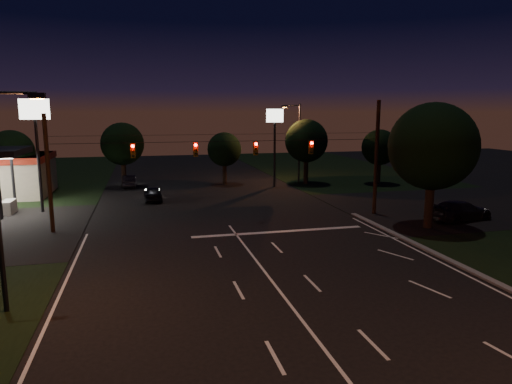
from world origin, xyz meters
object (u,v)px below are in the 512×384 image
object	(u,v)px
car_cross	(460,211)
car_oncoming_a	(153,194)
tree_right_near	(432,147)
car_oncoming_b	(129,181)
utility_pole_right	(374,214)

from	to	relation	value
car_cross	car_oncoming_a	bearing A→B (deg)	46.21
tree_right_near	car_cross	world-z (taller)	tree_right_near
car_oncoming_a	car_oncoming_b	bearing A→B (deg)	-75.86
car_oncoming_a	tree_right_near	bearing A→B (deg)	141.07
tree_right_near	car_cross	distance (m)	6.23
utility_pole_right	car_oncoming_a	distance (m)	19.77
car_oncoming_b	car_oncoming_a	bearing A→B (deg)	103.33
utility_pole_right	car_cross	bearing A→B (deg)	-35.05
tree_right_near	car_oncoming_b	distance (m)	31.98
car_oncoming_a	car_cross	xyz separation A→B (m)	(22.28, -13.49, 0.09)
utility_pole_right	car_oncoming_a	size ratio (longest dim) A/B	2.26
car_oncoming_b	car_cross	size ratio (longest dim) A/B	0.74
tree_right_near	car_oncoming_a	xyz separation A→B (m)	(-18.64, 14.70, -5.00)
car_oncoming_b	car_cross	xyz separation A→B (m)	(24.64, -22.38, 0.12)
tree_right_near	car_oncoming_a	world-z (taller)	tree_right_near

